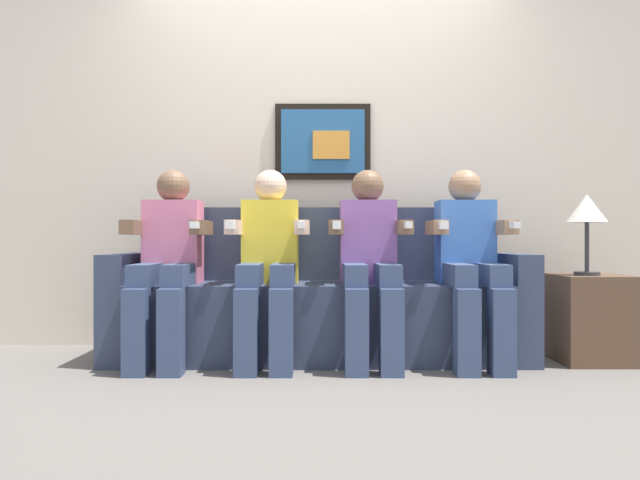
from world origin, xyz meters
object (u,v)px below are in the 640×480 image
object	(u,v)px
person_leftmost	(169,257)
table_lamp	(588,212)
person_rightmost	(471,257)
person_left_center	(270,257)
side_table_right	(592,318)
couch	(320,305)
person_right_center	(370,257)

from	to	relation	value
person_leftmost	table_lamp	distance (m)	2.39
person_leftmost	person_rightmost	xyz separation A→B (m)	(1.71, -0.00, 0.00)
person_left_center	side_table_right	size ratio (longest dim) A/B	2.22
person_left_center	table_lamp	size ratio (longest dim) A/B	2.41
person_left_center	table_lamp	world-z (taller)	person_left_center
person_leftmost	person_left_center	distance (m)	0.57
side_table_right	table_lamp	distance (m)	0.61
person_left_center	table_lamp	distance (m)	1.82
person_rightmost	table_lamp	xyz separation A→B (m)	(0.67, 0.01, 0.25)
couch	person_left_center	world-z (taller)	person_left_center
person_right_center	person_rightmost	distance (m)	0.57
person_left_center	person_right_center	world-z (taller)	same
person_rightmost	person_left_center	bearing A→B (deg)	180.00
person_left_center	side_table_right	bearing A→B (deg)	1.91
person_left_center	couch	bearing A→B (deg)	30.68
couch	person_rightmost	world-z (taller)	person_rightmost
person_left_center	person_right_center	distance (m)	0.57
couch	person_right_center	bearing A→B (deg)	-30.69
couch	person_left_center	xyz separation A→B (m)	(-0.28, -0.17, 0.29)
couch	person_right_center	size ratio (longest dim) A/B	2.18
person_left_center	side_table_right	xyz separation A→B (m)	(1.85, 0.06, -0.36)
couch	side_table_right	size ratio (longest dim) A/B	4.85
person_left_center	side_table_right	world-z (taller)	person_left_center
couch	side_table_right	bearing A→B (deg)	-3.93
person_left_center	person_rightmost	xyz separation A→B (m)	(1.14, 0.00, 0.00)
couch	person_leftmost	distance (m)	0.92
person_right_center	side_table_right	world-z (taller)	person_right_center
person_left_center	person_rightmost	bearing A→B (deg)	0.00
person_left_center	side_table_right	distance (m)	1.88
couch	person_left_center	bearing A→B (deg)	-149.32
couch	table_lamp	world-z (taller)	table_lamp
couch	person_rightmost	bearing A→B (deg)	-11.19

